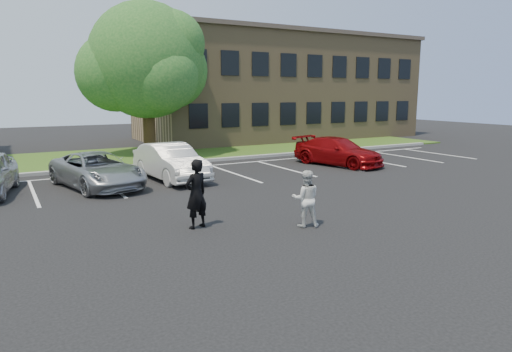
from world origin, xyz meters
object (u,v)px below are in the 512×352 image
at_px(car_silver_minivan, 97,170).
at_px(car_red_compact, 338,151).
at_px(man_white_shirt, 306,199).
at_px(tree, 148,63).
at_px(man_black_suit, 196,194).
at_px(office_building, 278,87).
at_px(car_white_sedan, 171,162).

xyz_separation_m(car_silver_minivan, car_red_compact, (11.91, -0.22, 0.02)).
distance_m(man_white_shirt, car_red_compact, 11.38).
xyz_separation_m(tree, man_black_suit, (-3.30, -15.19, -4.39)).
bearing_deg(tree, man_white_shirt, -92.13).
distance_m(office_building, car_red_compact, 15.73).
xyz_separation_m(office_building, car_white_sedan, (-14.24, -14.01, -3.38)).
distance_m(man_black_suit, man_white_shirt, 3.02).
bearing_deg(car_white_sedan, man_white_shirt, -89.02).
relative_size(office_building, man_white_shirt, 14.06).
bearing_deg(man_white_shirt, car_white_sedan, -56.68).
xyz_separation_m(tree, car_red_compact, (7.30, -8.38, -4.64)).
xyz_separation_m(man_black_suit, car_silver_minivan, (-1.31, 7.02, -0.27)).
bearing_deg(car_red_compact, man_white_shirt, -149.64).
xyz_separation_m(man_white_shirt, car_red_compact, (7.91, 8.18, -0.09)).
xyz_separation_m(office_building, car_red_compact, (-5.39, -14.37, -3.45)).
distance_m(man_black_suit, car_silver_minivan, 7.15).
height_order(office_building, man_black_suit, office_building).
relative_size(tree, man_black_suit, 4.58).
bearing_deg(office_building, car_white_sedan, -135.47).
height_order(tree, car_red_compact, tree).
relative_size(man_white_shirt, car_silver_minivan, 0.32).
distance_m(tree, man_black_suit, 16.15).
bearing_deg(car_white_sedan, car_red_compact, -7.67).
height_order(man_black_suit, car_white_sedan, man_black_suit).
height_order(office_building, car_silver_minivan, office_building).
distance_m(man_white_shirt, car_silver_minivan, 9.30).
bearing_deg(man_white_shirt, office_building, -93.47).
xyz_separation_m(tree, man_white_shirt, (-0.61, -16.56, -4.55)).
bearing_deg(office_building, car_red_compact, -110.54).
distance_m(tree, car_silver_minivan, 10.47).
relative_size(tree, car_white_sedan, 1.87).
distance_m(office_building, man_white_shirt, 26.40).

